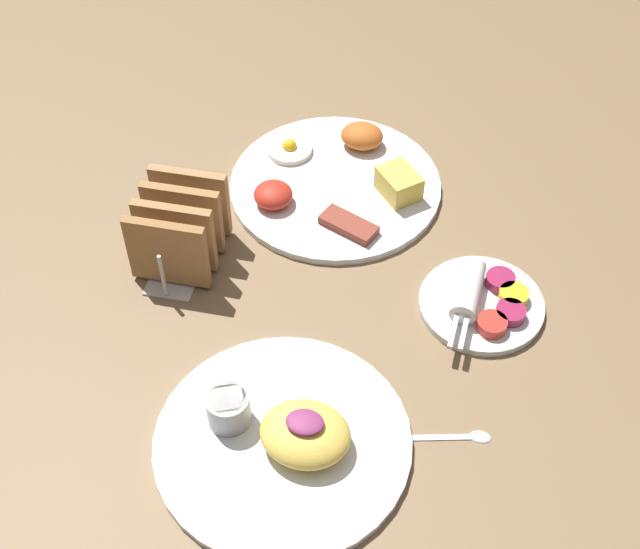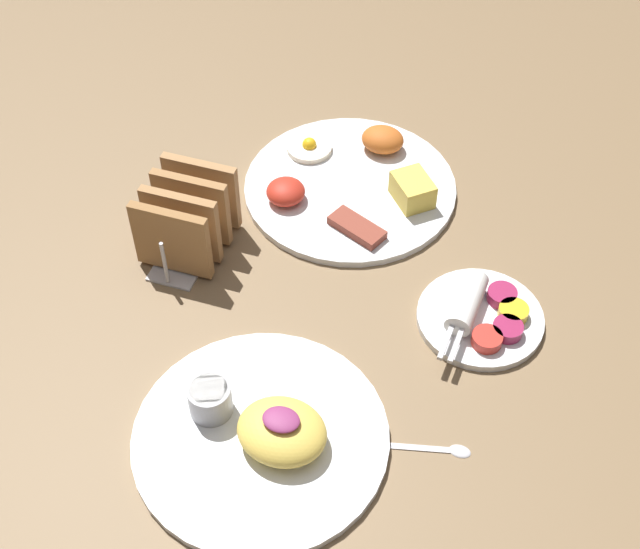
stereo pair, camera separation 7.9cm
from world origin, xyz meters
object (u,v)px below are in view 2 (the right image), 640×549
Objects in this scene: toast_rack at (187,219)px; plate_foreground at (262,432)px; plate_breakfast at (351,183)px; plate_condiments at (481,315)px.

plate_foreground is at bearing -51.90° from toast_rack.
plate_breakfast is at bearing 45.58° from toast_rack.
plate_breakfast is 1.96× the size of toast_rack.
plate_foreground is at bearing -129.05° from plate_condiments.
plate_breakfast is 0.24m from toast_rack.
plate_foreground is 1.87× the size of toast_rack.
plate_condiments is 1.13× the size of toast_rack.
plate_breakfast is 1.73× the size of plate_condiments.
toast_rack is (-0.19, 0.24, 0.03)m from plate_foreground.
toast_rack is (-0.16, -0.17, 0.04)m from plate_breakfast.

